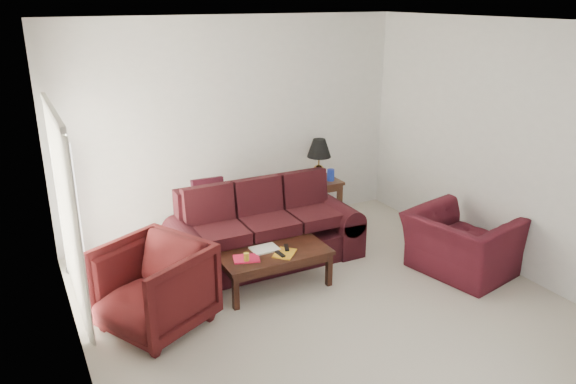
% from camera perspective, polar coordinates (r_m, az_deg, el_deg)
% --- Properties ---
extents(floor, '(5.00, 5.00, 0.00)m').
position_cam_1_polar(floor, '(6.36, 3.56, -11.26)').
color(floor, beige).
rests_on(floor, ground).
extents(blinds, '(0.10, 2.00, 2.16)m').
position_cam_1_polar(blinds, '(6.38, -21.73, -1.84)').
color(blinds, silver).
rests_on(blinds, ground).
extents(sofa, '(2.44, 1.13, 0.98)m').
position_cam_1_polar(sofa, '(7.08, -2.29, -3.45)').
color(sofa, black).
rests_on(sofa, ground).
extents(throw_pillow, '(0.43, 0.22, 0.44)m').
position_cam_1_polar(throw_pillow, '(7.50, -8.10, -0.19)').
color(throw_pillow, black).
rests_on(throw_pillow, sofa).
extents(end_table, '(0.60, 0.60, 0.65)m').
position_cam_1_polar(end_table, '(8.43, 2.96, -0.84)').
color(end_table, '#472218').
rests_on(end_table, ground).
extents(table_lamp, '(0.45, 0.45, 0.60)m').
position_cam_1_polar(table_lamp, '(8.31, 3.16, 3.39)').
color(table_lamp, gold).
rests_on(table_lamp, end_table).
extents(clock, '(0.16, 0.08, 0.15)m').
position_cam_1_polar(clock, '(8.12, 2.02, 1.38)').
color(clock, '#B9B9BE').
rests_on(clock, end_table).
extents(blue_canister, '(0.11, 0.11, 0.17)m').
position_cam_1_polar(blue_canister, '(8.27, 4.36, 1.74)').
color(blue_canister, navy).
rests_on(blue_canister, end_table).
extents(picture_frame, '(0.20, 0.22, 0.06)m').
position_cam_1_polar(picture_frame, '(8.41, 1.49, 2.11)').
color(picture_frame, silver).
rests_on(picture_frame, end_table).
extents(floor_lamp, '(0.34, 0.34, 1.64)m').
position_cam_1_polar(floor_lamp, '(7.22, -21.37, -1.61)').
color(floor_lamp, white).
rests_on(floor_lamp, ground).
extents(armchair_left, '(1.34, 1.33, 0.91)m').
position_cam_1_polar(armchair_left, '(5.89, -13.55, -9.39)').
color(armchair_left, '#3B0D0E').
rests_on(armchair_left, ground).
extents(armchair_right, '(1.24, 1.35, 0.76)m').
position_cam_1_polar(armchair_right, '(7.16, 17.12, -5.08)').
color(armchair_right, '#3A0D15').
rests_on(armchair_right, ground).
extents(coffee_table, '(1.41, 0.99, 0.45)m').
position_cam_1_polar(coffee_table, '(6.59, -1.45, -7.83)').
color(coffee_table, black).
rests_on(coffee_table, ground).
extents(magazine_red, '(0.34, 0.29, 0.02)m').
position_cam_1_polar(magazine_red, '(6.32, -4.24, -6.77)').
color(magazine_red, red).
rests_on(magazine_red, coffee_table).
extents(magazine_white, '(0.32, 0.24, 0.02)m').
position_cam_1_polar(magazine_white, '(6.54, -2.38, -5.79)').
color(magazine_white, white).
rests_on(magazine_white, coffee_table).
extents(magazine_orange, '(0.35, 0.35, 0.02)m').
position_cam_1_polar(magazine_orange, '(6.43, -0.34, -6.25)').
color(magazine_orange, orange).
rests_on(magazine_orange, coffee_table).
extents(remote_a, '(0.06, 0.17, 0.02)m').
position_cam_1_polar(remote_a, '(6.37, -0.81, -6.31)').
color(remote_a, black).
rests_on(remote_a, coffee_table).
extents(remote_b, '(0.10, 0.17, 0.02)m').
position_cam_1_polar(remote_b, '(6.52, -0.16, -5.66)').
color(remote_b, black).
rests_on(remote_b, coffee_table).
extents(yellow_glass, '(0.08, 0.08, 0.11)m').
position_cam_1_polar(yellow_glass, '(6.25, -4.24, -6.65)').
color(yellow_glass, gold).
rests_on(yellow_glass, coffee_table).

